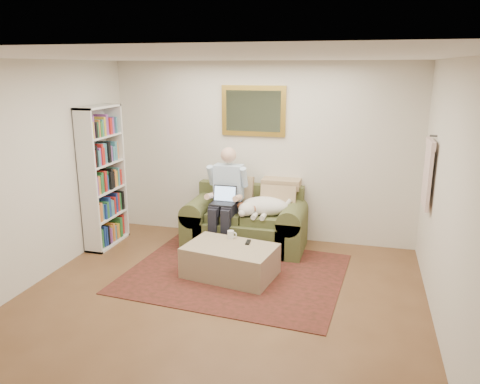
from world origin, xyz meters
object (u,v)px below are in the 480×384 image
at_px(sofa, 245,227).
at_px(laptop, 224,199).
at_px(sleeping_dog, 265,206).
at_px(coffee_mug, 231,234).
at_px(bookshelf, 103,177).
at_px(ottoman, 230,261).
at_px(seated_man, 225,200).

distance_m(sofa, laptop, 0.57).
xyz_separation_m(sofa, sleeping_dog, (0.30, -0.09, 0.36)).
distance_m(sleeping_dog, coffee_mug, 0.77).
bearing_deg(bookshelf, laptop, 7.09).
bearing_deg(sleeping_dog, sofa, 164.26).
bearing_deg(ottoman, bookshelf, 163.95).
height_order(seated_man, coffee_mug, seated_man).
relative_size(sofa, seated_man, 1.19).
bearing_deg(bookshelf, coffee_mug, -9.26).
bearing_deg(bookshelf, seated_man, 9.23).
bearing_deg(bookshelf, ottoman, -16.05).
xyz_separation_m(sleeping_dog, bookshelf, (-2.28, -0.35, 0.35)).
relative_size(sleeping_dog, coffee_mug, 7.00).
xyz_separation_m(seated_man, ottoman, (0.32, -0.87, -0.52)).
bearing_deg(bookshelf, sofa, 12.43).
relative_size(sofa, sleeping_dog, 2.43).
distance_m(sofa, coffee_mug, 0.77).
distance_m(seated_man, sleeping_dog, 0.57).
distance_m(sleeping_dog, ottoman, 1.07).
bearing_deg(seated_man, laptop, -90.00).
distance_m(ottoman, coffee_mug, 0.37).
relative_size(seated_man, laptop, 4.33).
bearing_deg(sofa, bookshelf, -167.57).
bearing_deg(sofa, laptop, -138.98).
height_order(seated_man, ottoman, seated_man).
bearing_deg(laptop, coffee_mug, -64.78).
distance_m(laptop, ottoman, 1.03).
height_order(ottoman, coffee_mug, coffee_mug).
distance_m(laptop, coffee_mug, 0.67).
bearing_deg(coffee_mug, ottoman, -75.17).
height_order(seated_man, sleeping_dog, seated_man).
xyz_separation_m(sofa, coffee_mug, (-0.00, -0.76, 0.15)).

